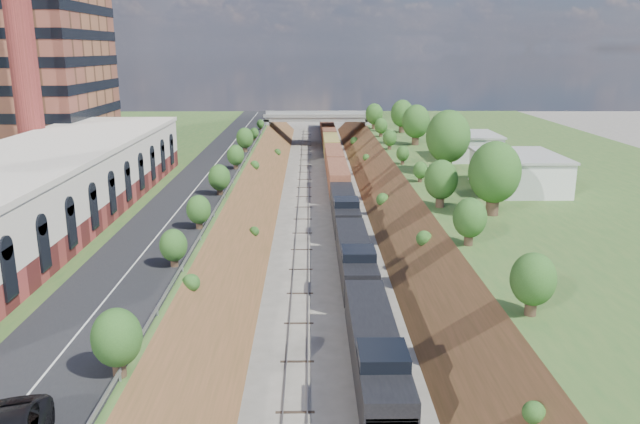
# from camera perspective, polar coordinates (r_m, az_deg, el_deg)

# --- Properties ---
(platform_left) EXTENTS (44.00, 180.00, 5.00)m
(platform_left) POSITION_cam_1_polar(r_m,az_deg,el_deg) (89.35, -21.46, 1.39)
(platform_left) COLOR #315924
(platform_left) RESTS_ON ground
(platform_right) EXTENTS (44.00, 180.00, 5.00)m
(platform_right) POSITION_cam_1_polar(r_m,az_deg,el_deg) (90.54, 21.59, 1.54)
(platform_right) COLOR #315924
(platform_right) RESTS_ON ground
(embankment_left) EXTENTS (10.00, 180.00, 10.00)m
(embankment_left) POSITION_cam_1_polar(r_m,az_deg,el_deg) (84.78, -7.24, -0.11)
(embankment_left) COLOR brown
(embankment_left) RESTS_ON ground
(embankment_right) EXTENTS (10.00, 180.00, 10.00)m
(embankment_right) POSITION_cam_1_polar(r_m,az_deg,el_deg) (85.20, 7.63, -0.05)
(embankment_right) COLOR brown
(embankment_right) RESTS_ON ground
(rail_left_track) EXTENTS (1.58, 180.00, 0.18)m
(rail_left_track) POSITION_cam_1_polar(r_m,az_deg,el_deg) (84.25, -1.55, -0.03)
(rail_left_track) COLOR gray
(rail_left_track) RESTS_ON ground
(rail_right_track) EXTENTS (1.58, 180.00, 0.18)m
(rail_right_track) POSITION_cam_1_polar(r_m,az_deg,el_deg) (84.35, 1.98, -0.01)
(rail_right_track) COLOR gray
(rail_right_track) RESTS_ON ground
(road) EXTENTS (8.00, 180.00, 0.10)m
(road) POSITION_cam_1_polar(r_m,az_deg,el_deg) (84.27, -10.40, 3.20)
(road) COLOR black
(road) RESTS_ON platform_left
(guardrail) EXTENTS (0.10, 171.00, 0.70)m
(guardrail) POSITION_cam_1_polar(r_m,az_deg,el_deg) (83.40, -7.65, 3.54)
(guardrail) COLOR #99999E
(guardrail) RESTS_ON platform_left
(commercial_building) EXTENTS (14.30, 62.30, 7.00)m
(commercial_building) POSITION_cam_1_polar(r_m,az_deg,el_deg) (66.35, -24.34, 2.08)
(commercial_building) COLOR maroon
(commercial_building) RESTS_ON platform_left
(smokestack) EXTENTS (3.20, 3.20, 40.00)m
(smokestack) POSITION_cam_1_polar(r_m,az_deg,el_deg) (84.83, -25.85, 15.66)
(smokestack) COLOR maroon
(smokestack) RESTS_ON platform_left
(overpass) EXTENTS (24.50, 8.30, 7.40)m
(overpass) POSITION_cam_1_polar(r_m,az_deg,el_deg) (144.44, -0.27, 8.11)
(overpass) COLOR gray
(overpass) RESTS_ON ground
(white_building_near) EXTENTS (9.00, 12.00, 4.00)m
(white_building_near) POSITION_cam_1_polar(r_m,az_deg,el_deg) (78.99, 17.67, 3.42)
(white_building_near) COLOR silver
(white_building_near) RESTS_ON platform_right
(white_building_far) EXTENTS (8.00, 10.00, 3.60)m
(white_building_far) POSITION_cam_1_polar(r_m,az_deg,el_deg) (99.69, 13.46, 5.82)
(white_building_far) COLOR silver
(white_building_far) RESTS_ON platform_right
(tree_right_large) EXTENTS (5.25, 5.25, 7.61)m
(tree_right_large) POSITION_cam_1_polar(r_m,az_deg,el_deg) (65.36, 15.68, 3.47)
(tree_right_large) COLOR #473323
(tree_right_large) RESTS_ON platform_right
(tree_left_crest) EXTENTS (2.45, 2.45, 3.55)m
(tree_left_crest) POSITION_cam_1_polar(r_m,az_deg,el_deg) (45.09, -13.96, -4.46)
(tree_left_crest) COLOR #473323
(tree_left_crest) RESTS_ON platform_left
(freight_train) EXTENTS (2.97, 151.54, 4.55)m
(freight_train) POSITION_cam_1_polar(r_m,az_deg,el_deg) (108.86, 1.32, 4.68)
(freight_train) COLOR black
(freight_train) RESTS_ON ground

